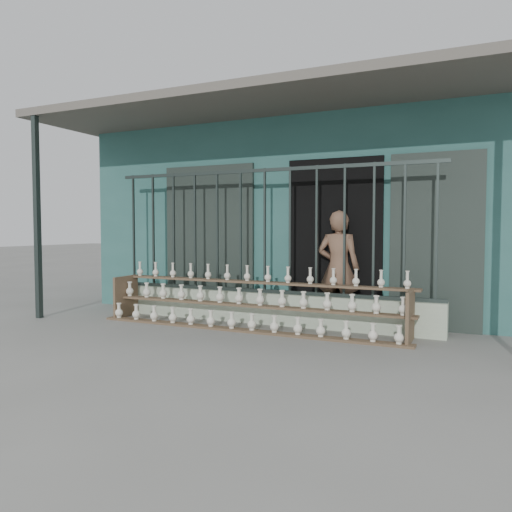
% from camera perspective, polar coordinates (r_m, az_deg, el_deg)
% --- Properties ---
extents(ground, '(60.00, 60.00, 0.00)m').
position_cam_1_polar(ground, '(6.20, -3.92, -9.74)').
color(ground, slate).
extents(workshop_building, '(7.40, 6.60, 3.21)m').
position_cam_1_polar(workshop_building, '(9.97, 7.84, 4.51)').
color(workshop_building, '#2C5C58').
rests_on(workshop_building, ground).
extents(parapet_wall, '(5.00, 0.20, 0.45)m').
position_cam_1_polar(parapet_wall, '(7.30, 0.99, -5.96)').
color(parapet_wall, '#B4C6A9').
rests_on(parapet_wall, ground).
extents(security_fence, '(5.00, 0.04, 1.80)m').
position_cam_1_polar(security_fence, '(7.21, 1.00, 2.89)').
color(security_fence, '#283330').
rests_on(security_fence, parapet_wall).
extents(shelf_rack, '(4.50, 0.68, 0.85)m').
position_cam_1_polar(shelf_rack, '(6.93, -0.80, -5.29)').
color(shelf_rack, brown).
rests_on(shelf_rack, ground).
extents(elderly_woman, '(0.61, 0.41, 1.64)m').
position_cam_1_polar(elderly_woman, '(7.15, 9.40, -1.41)').
color(elderly_woman, brown).
rests_on(elderly_woman, ground).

